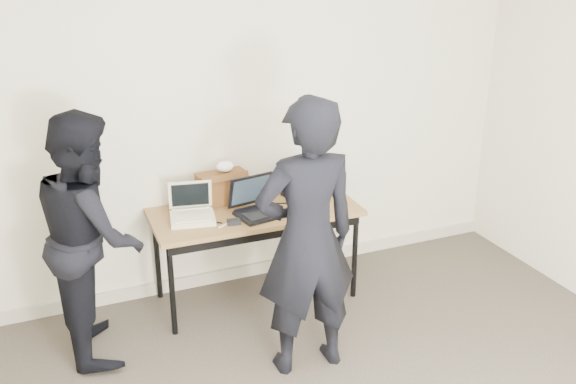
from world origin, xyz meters
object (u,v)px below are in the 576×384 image
laptop_right (303,186)px  person_typist (307,240)px  desk (256,218)px  equipment_box (323,179)px  laptop_center (257,205)px  laptop_beige (192,212)px  person_observer (91,235)px  leather_satchel (222,187)px

laptop_right → person_typist: (-0.45, -1.07, 0.11)m
desk → equipment_box: 0.67m
laptop_center → person_typist: size_ratio=0.22×
person_typist → laptop_beige: bearing=-62.0°
laptop_beige → laptop_center: size_ratio=0.91×
person_observer → leather_satchel: bearing=-67.3°
laptop_center → person_observer: 1.17m
leather_satchel → person_observer: bearing=-163.4°
person_observer → equipment_box: bearing=-77.9°
laptop_beige → laptop_right: 0.93m
person_typist → laptop_right: bearing=-111.8°
laptop_beige → person_observer: person_observer is taller
laptop_right → person_observer: bearing=178.5°
laptop_beige → person_observer: bearing=-153.4°
leather_satchel → person_observer: size_ratio=0.23×
person_typist → person_observer: size_ratio=1.09×
laptop_right → laptop_beige: bearing=175.6°
laptop_center → person_observer: (-1.16, -0.12, 0.03)m
leather_satchel → person_typist: 1.13m
laptop_right → equipment_box: size_ratio=1.38×
laptop_right → person_observer: 1.66m
equipment_box → person_observer: person_observer is taller
equipment_box → person_typist: size_ratio=0.17×
laptop_right → equipment_box: 0.18m
equipment_box → person_observer: size_ratio=0.18×
laptop_beige → person_typist: bearing=-52.4°
laptop_beige → equipment_box: laptop_beige is taller
desk → laptop_beige: laptop_beige is taller
laptop_beige → leather_satchel: bearing=45.4°
laptop_center → equipment_box: bearing=10.4°
desk → leather_satchel: size_ratio=4.04×
equipment_box → person_typist: bearing=-120.1°
desk → laptop_center: (-0.00, -0.04, 0.12)m
leather_satchel → person_typist: size_ratio=0.21×
laptop_center → person_typist: 0.85m
laptop_right → laptop_center: bearing=-167.5°
desk → laptop_center: 0.13m
equipment_box → desk: bearing=-163.1°
desk → laptop_right: bearing=22.8°
laptop_right → equipment_box: (0.17, 0.01, 0.03)m
laptop_right → person_typist: person_typist is taller
laptop_center → person_typist: (0.01, -0.84, 0.10)m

